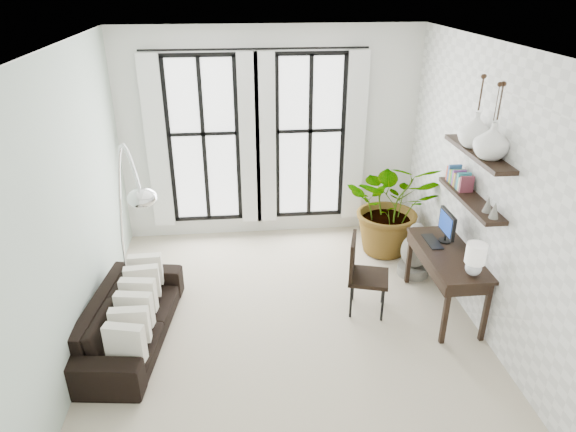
{
  "coord_description": "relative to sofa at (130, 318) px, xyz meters",
  "views": [
    {
      "loc": [
        -0.5,
        -5.0,
        3.83
      ],
      "look_at": [
        0.04,
        0.3,
        1.3
      ],
      "focal_mm": 32.0,
      "sensor_mm": 36.0,
      "label": 1
    }
  ],
  "objects": [
    {
      "name": "floor",
      "position": [
        1.8,
        0.09,
        -0.29
      ],
      "size": [
        5.0,
        5.0,
        0.0
      ],
      "primitive_type": "plane",
      "color": "#BFB298",
      "rests_on": "ground"
    },
    {
      "name": "ceiling",
      "position": [
        1.8,
        0.09,
        2.91
      ],
      "size": [
        5.0,
        5.0,
        0.0
      ],
      "primitive_type": "plane",
      "color": "white",
      "rests_on": "wall_back"
    },
    {
      "name": "wall_left",
      "position": [
        -0.45,
        0.09,
        1.31
      ],
      "size": [
        0.0,
        5.0,
        5.0
      ],
      "primitive_type": "plane",
      "rotation": [
        1.57,
        0.0,
        1.57
      ],
      "color": "#B4C9BA",
      "rests_on": "floor"
    },
    {
      "name": "wall_right",
      "position": [
        4.05,
        0.09,
        1.31
      ],
      "size": [
        0.0,
        5.0,
        5.0
      ],
      "primitive_type": "plane",
      "rotation": [
        1.57,
        0.0,
        -1.57
      ],
      "color": "white",
      "rests_on": "floor"
    },
    {
      "name": "wall_back",
      "position": [
        1.8,
        2.59,
        1.31
      ],
      "size": [
        4.5,
        0.0,
        4.5
      ],
      "primitive_type": "plane",
      "rotation": [
        1.57,
        0.0,
        0.0
      ],
      "color": "white",
      "rests_on": "floor"
    },
    {
      "name": "windows",
      "position": [
        1.6,
        2.52,
        1.27
      ],
      "size": [
        3.26,
        0.13,
        2.65
      ],
      "color": "white",
      "rests_on": "wall_back"
    },
    {
      "name": "wall_shelves",
      "position": [
        3.91,
        0.24,
        1.43
      ],
      "size": [
        0.25,
        1.3,
        0.6
      ],
      "color": "black",
      "rests_on": "wall_right"
    },
    {
      "name": "sofa",
      "position": [
        0.0,
        0.0,
        0.0
      ],
      "size": [
        1.04,
        2.09,
        0.59
      ],
      "primitive_type": "imported",
      "rotation": [
        0.0,
        0.0,
        1.44
      ],
      "color": "black",
      "rests_on": "floor"
    },
    {
      "name": "throw_pillows",
      "position": [
        0.1,
        -0.0,
        0.21
      ],
      "size": [
        0.4,
        1.52,
        0.4
      ],
      "color": "silver",
      "rests_on": "sofa"
    },
    {
      "name": "plant",
      "position": [
        3.51,
        1.75,
        0.46
      ],
      "size": [
        1.54,
        1.39,
        1.5
      ],
      "primitive_type": "imported",
      "rotation": [
        0.0,
        0.0,
        -0.18
      ],
      "color": "#2D7228",
      "rests_on": "floor"
    },
    {
      "name": "desk",
      "position": [
        3.74,
        0.15,
        0.46
      ],
      "size": [
        0.58,
        1.38,
        1.21
      ],
      "color": "black",
      "rests_on": "floor"
    },
    {
      "name": "desk_chair",
      "position": [
        2.73,
        0.31,
        0.28
      ],
      "size": [
        0.59,
        0.59,
        1.0
      ],
      "rotation": [
        0.0,
        0.0,
        -0.29
      ],
      "color": "black",
      "rests_on": "floor"
    },
    {
      "name": "arc_lamp",
      "position": [
        0.1,
        0.3,
        1.41
      ],
      "size": [
        0.72,
        0.84,
        2.26
      ],
      "color": "silver",
      "rests_on": "floor"
    },
    {
      "name": "buddha",
      "position": [
        3.67,
        1.05,
        0.04
      ],
      "size": [
        0.43,
        0.43,
        0.78
      ],
      "color": "gray",
      "rests_on": "floor"
    },
    {
      "name": "vase_a",
      "position": [
        3.91,
        -0.05,
        1.97
      ],
      "size": [
        0.37,
        0.37,
        0.38
      ],
      "primitive_type": "imported",
      "color": "white",
      "rests_on": "shelf_upper"
    },
    {
      "name": "vase_b",
      "position": [
        3.91,
        0.35,
        1.97
      ],
      "size": [
        0.37,
        0.37,
        0.38
      ],
      "primitive_type": "imported",
      "color": "white",
      "rests_on": "shelf_upper"
    }
  ]
}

